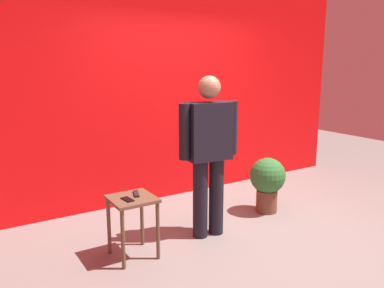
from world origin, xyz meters
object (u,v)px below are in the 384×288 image
Objects in this scene: side_table at (132,210)px; potted_plant at (267,180)px; tv_remote at (136,194)px; standing_person at (209,149)px; cell_phone at (128,199)px.

potted_plant is (1.88, 0.18, -0.06)m from side_table.
side_table is at bearing -125.04° from tv_remote.
standing_person is at bearing 0.98° from side_table.
standing_person is at bearing -170.85° from potted_plant.
cell_phone is (-0.94, -0.06, -0.35)m from standing_person.
cell_phone is at bearing -145.56° from side_table.
standing_person is 10.03× the size of tv_remote.
side_table is at bearing -179.02° from standing_person.
potted_plant reaches higher than cell_phone.
side_table is 3.50× the size of tv_remote.
side_table is 0.15m from cell_phone.
potted_plant is (1.81, 0.13, -0.20)m from tv_remote.
tv_remote is (0.06, 0.05, 0.13)m from side_table.
standing_person reaches higher than side_table.
tv_remote is (0.13, 0.09, 0.01)m from cell_phone.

